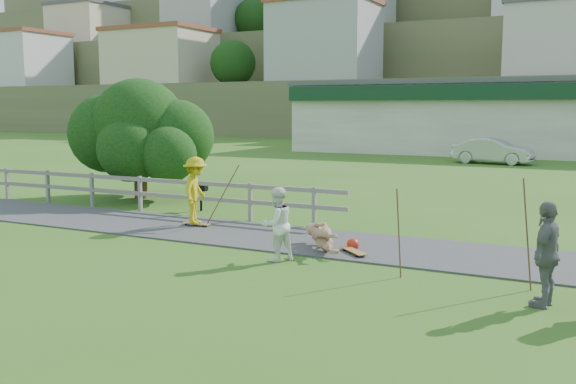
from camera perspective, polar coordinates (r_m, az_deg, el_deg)
name	(u,v)px	position (r m, az deg, el deg)	size (l,w,h in m)	color
ground	(182,242)	(15.71, -9.43, -4.45)	(260.00, 260.00, 0.00)	#36611B
path	(216,231)	(16.91, -6.42, -3.47)	(34.00, 3.00, 0.04)	#353538
fence	(125,187)	(21.00, -14.32, 0.43)	(15.05, 0.10, 1.10)	slate
strip_mall	(531,117)	(47.58, 20.80, 6.26)	(32.50, 10.75, 5.10)	#BAB4A3
hillside	(551,31)	(104.67, 22.31, 13.12)	(220.00, 67.00, 47.50)	#555D37
skater_rider	(196,194)	(17.49, -8.21, -0.18)	(1.17, 0.67, 1.82)	gold
skater_fallen	(323,236)	(14.57, 3.09, -3.95)	(1.84, 0.44, 0.67)	tan
spectator_a	(277,224)	(13.53, -1.02, -2.89)	(0.77, 0.60, 1.57)	white
spectator_b	(547,254)	(11.25, 22.00, -5.14)	(1.02, 0.43, 1.74)	slate
car_silver	(493,151)	(38.85, 17.74, 3.50)	(1.56, 4.48, 1.48)	#B7B8BF
tree	(140,149)	(23.40, -13.05, 3.78)	(5.36, 5.36, 3.56)	black
bbq	(201,198)	(20.30, -7.74, -0.50)	(0.39, 0.29, 0.84)	black
longboard_rider	(196,225)	(17.63, -8.16, -2.96)	(0.82, 0.20, 0.09)	#996332
longboard_fallen	(354,253)	(14.24, 5.88, -5.42)	(0.90, 0.22, 0.10)	#996332
helmet	(353,244)	(14.70, 5.78, -4.64)	(0.28, 0.28, 0.28)	red
pole_rider	(222,190)	(17.47, -5.85, 0.18)	(0.03, 0.03, 2.02)	brown
pole_spec_left	(399,233)	(12.40, 9.82, -3.63)	(0.03, 0.03, 1.71)	brown
pole_spec_right	(527,234)	(12.11, 20.49, -3.55)	(0.03, 0.03, 2.01)	brown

